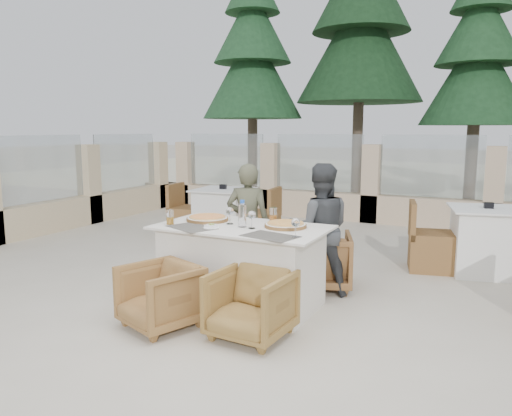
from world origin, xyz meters
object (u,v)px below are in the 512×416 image
at_px(water_bottle, 242,213).
at_px(olive_dish, 212,226).
at_px(bg_table_b, 486,241).
at_px(wine_glass_corner, 296,227).
at_px(armchair_near_right, 251,304).
at_px(pizza_right, 286,225).
at_px(dining_table, 242,266).
at_px(beer_glass_left, 170,217).
at_px(armchair_far_left, 251,251).
at_px(armchair_far_right, 320,260).
at_px(armchair_near_left, 160,296).
at_px(pizza_left, 207,218).
at_px(bg_table_a, 223,214).
at_px(beer_glass_right, 273,215).
at_px(diner_left, 248,223).
at_px(wine_glass_centre, 230,215).
at_px(wine_glass_near, 252,219).
at_px(diner_right, 320,229).

relative_size(water_bottle, olive_dish, 2.30).
bearing_deg(bg_table_b, water_bottle, -144.64).
height_order(wine_glass_corner, armchair_near_right, wine_glass_corner).
bearing_deg(pizza_right, dining_table, -161.29).
distance_m(beer_glass_left, armchair_far_left, 1.31).
xyz_separation_m(wine_glass_corner, armchair_far_right, (-0.15, 1.07, -0.56)).
relative_size(armchair_near_left, armchair_near_right, 0.98).
bearing_deg(dining_table, pizza_left, 167.51).
distance_m(dining_table, bg_table_a, 2.96).
bearing_deg(beer_glass_right, beer_glass_left, -148.75).
height_order(armchair_near_left, diner_left, diner_left).
height_order(olive_dish, bg_table_b, olive_dish).
distance_m(pizza_left, bg_table_a, 2.69).
bearing_deg(wine_glass_centre, wine_glass_corner, -19.03).
distance_m(beer_glass_left, bg_table_b, 3.65).
distance_m(wine_glass_centre, wine_glass_near, 0.31).
bearing_deg(wine_glass_corner, armchair_far_left, 131.11).
bearing_deg(pizza_left, diner_left, 75.47).
relative_size(olive_dish, armchair_near_left, 0.18).
bearing_deg(armchair_near_left, armchair_far_left, 111.02).
relative_size(wine_glass_centre, olive_dish, 1.67).
distance_m(armchair_near_right, bg_table_b, 3.26).
relative_size(pizza_left, armchair_near_right, 0.68).
height_order(beer_glass_left, diner_left, diner_left).
bearing_deg(pizza_left, wine_glass_near, -15.30).
bearing_deg(beer_glass_right, dining_table, -122.97).
bearing_deg(diner_right, beer_glass_right, 23.09).
xyz_separation_m(dining_table, olive_dish, (-0.21, -0.21, 0.41)).
bearing_deg(water_bottle, diner_left, 113.44).
height_order(beer_glass_right, armchair_far_left, beer_glass_right).
height_order(armchair_near_left, bg_table_b, bg_table_b).
distance_m(pizza_right, wine_glass_near, 0.33).
bearing_deg(wine_glass_centre, pizza_right, 9.27).
height_order(wine_glass_centre, diner_left, diner_left).
relative_size(wine_glass_centre, bg_table_a, 0.11).
relative_size(wine_glass_near, diner_right, 0.14).
height_order(wine_glass_near, diner_right, diner_right).
xyz_separation_m(pizza_right, olive_dish, (-0.59, -0.34, -0.00)).
height_order(water_bottle, wine_glass_corner, water_bottle).
height_order(water_bottle, armchair_far_right, water_bottle).
bearing_deg(bg_table_a, dining_table, -62.08).
distance_m(beer_glass_left, armchair_near_left, 0.85).
xyz_separation_m(pizza_left, diner_right, (0.98, 0.57, -0.13)).
height_order(pizza_right, wine_glass_centre, wine_glass_centre).
height_order(pizza_left, olive_dish, pizza_left).
bearing_deg(armchair_near_left, wine_glass_corner, 49.71).
xyz_separation_m(pizza_right, armchair_far_right, (0.10, 0.71, -0.50)).
height_order(pizza_right, armchair_far_right, pizza_right).
xyz_separation_m(wine_glass_near, wine_glass_corner, (0.50, -0.17, 0.00)).
height_order(dining_table, beer_glass_right, beer_glass_right).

